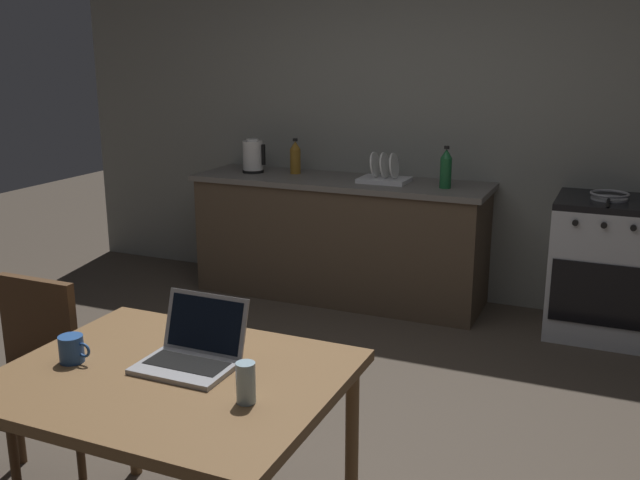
{
  "coord_description": "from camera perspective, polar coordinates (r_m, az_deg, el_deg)",
  "views": [
    {
      "loc": [
        1.4,
        -2.67,
        1.79
      ],
      "look_at": [
        -0.1,
        0.77,
        0.79
      ],
      "focal_mm": 40.2,
      "sensor_mm": 36.0,
      "label": 1
    }
  ],
  "objects": [
    {
      "name": "bottle_b",
      "position": [
        5.38,
        -1.98,
        6.61
      ],
      "size": [
        0.08,
        0.08,
        0.26
      ],
      "color": "#8C601E",
      "rests_on": "kitchen_counter"
    },
    {
      "name": "laptop",
      "position": [
        2.52,
        -10.19,
        -8.81
      ],
      "size": [
        0.32,
        0.29,
        0.22
      ],
      "rotation": [
        0.0,
        0.0,
        -0.19
      ],
      "color": "#99999E",
      "rests_on": "dining_table"
    },
    {
      "name": "stove_oven",
      "position": [
        4.91,
        21.44,
        -2.03
      ],
      "size": [
        0.6,
        0.62,
        0.89
      ],
      "color": "#B7BABF",
      "rests_on": "ground_plane"
    },
    {
      "name": "electric_kettle",
      "position": [
        5.46,
        -5.35,
        6.64
      ],
      "size": [
        0.18,
        0.16,
        0.25
      ],
      "color": "black",
      "rests_on": "kitchen_counter"
    },
    {
      "name": "chair",
      "position": [
        3.22,
        -22.49,
        -9.76
      ],
      "size": [
        0.4,
        0.4,
        0.88
      ],
      "rotation": [
        0.0,
        0.0,
        -0.02
      ],
      "color": "#4C331E",
      "rests_on": "ground_plane"
    },
    {
      "name": "frying_pan",
      "position": [
        4.78,
        22.05,
        3.27
      ],
      "size": [
        0.24,
        0.41,
        0.05
      ],
      "color": "gray",
      "rests_on": "stove_oven"
    },
    {
      "name": "bottle",
      "position": [
        4.87,
        9.99,
        5.64
      ],
      "size": [
        0.08,
        0.08,
        0.28
      ],
      "color": "#19592D",
      "rests_on": "kitchen_counter"
    },
    {
      "name": "kitchen_counter",
      "position": [
        5.27,
        1.58,
        0.14
      ],
      "size": [
        2.16,
        0.64,
        0.89
      ],
      "color": "#4C3D2D",
      "rests_on": "ground_plane"
    },
    {
      "name": "dining_table",
      "position": [
        2.52,
        -11.7,
        -11.85
      ],
      "size": [
        1.12,
        0.91,
        0.74
      ],
      "color": "brown",
      "rests_on": "ground_plane"
    },
    {
      "name": "back_wall",
      "position": [
        5.21,
        11.46,
        9.99
      ],
      "size": [
        6.4,
        0.1,
        2.74
      ],
      "primitive_type": "cube",
      "color": "gray",
      "rests_on": "ground_plane"
    },
    {
      "name": "coffee_mug",
      "position": [
        2.64,
        -19.15,
        -8.2
      ],
      "size": [
        0.12,
        0.08,
        0.1
      ],
      "color": "#264C8C",
      "rests_on": "dining_table"
    },
    {
      "name": "drinking_glass",
      "position": [
        2.24,
        -5.92,
        -11.23
      ],
      "size": [
        0.06,
        0.06,
        0.13
      ],
      "color": "#99B7C6",
      "rests_on": "dining_table"
    },
    {
      "name": "dish_rack",
      "position": [
        5.05,
        5.14,
        5.14
      ],
      "size": [
        0.34,
        0.26,
        0.21
      ],
      "color": "silver",
      "rests_on": "kitchen_counter"
    },
    {
      "name": "ground_plane",
      "position": [
        3.51,
        -3.64,
        -15.8
      ],
      "size": [
        12.0,
        12.0,
        0.0
      ],
      "primitive_type": "plane",
      "color": "#473D33"
    }
  ]
}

